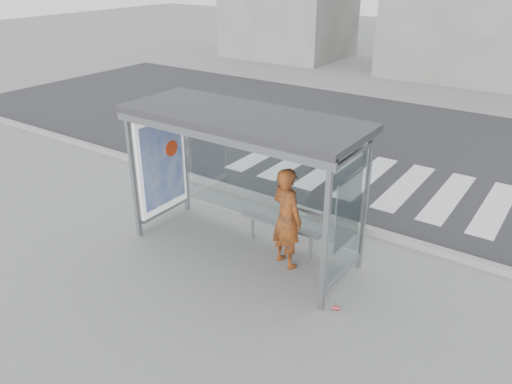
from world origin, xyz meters
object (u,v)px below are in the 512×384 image
Objects in this scene: bus_shelter at (227,145)px; person at (287,218)px; soda_can at (336,308)px; bench at (281,223)px.

bus_shelter is 2.32× the size of person.
soda_can is (2.57, -0.64, -1.95)m from bus_shelter.
person is 1.73m from soda_can.
bus_shelter is 1.64m from person.
bench is 2.06m from soda_can.
bench is at bearing -30.43° from person.
bench is (0.89, 0.44, -1.47)m from bus_shelter.
bench is 15.39× the size of soda_can.
person is (1.25, 0.02, -1.07)m from bus_shelter.
bus_shelter is 2.58× the size of bench.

